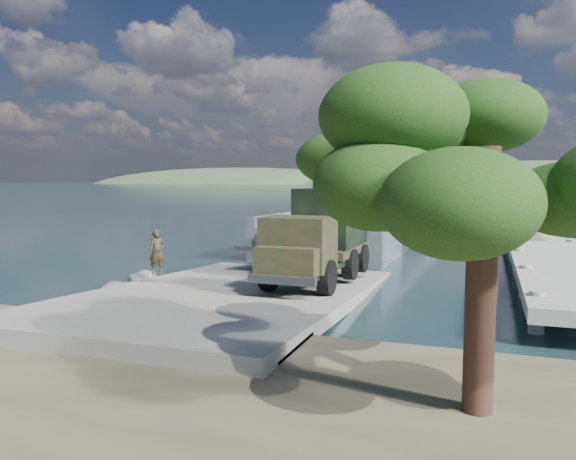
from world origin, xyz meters
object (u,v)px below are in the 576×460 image
object	(u,v)px
pier	(538,231)
landing_craft	(366,232)
military_truck	(321,235)
overhang_tree	(459,157)
soldier	(157,261)

from	to	relation	value
pier	landing_craft	distance (m)	13.11
military_truck	overhang_tree	distance (m)	14.08
landing_craft	military_truck	size ratio (longest dim) A/B	3.66
landing_craft	military_truck	xyz separation A→B (m)	(2.20, -20.45, 1.75)
pier	soldier	distance (m)	25.71
landing_craft	military_truck	distance (m)	20.64
pier	overhang_tree	distance (m)	29.03
pier	military_truck	distance (m)	19.31
landing_craft	military_truck	bearing A→B (deg)	-82.24
soldier	landing_craft	bearing A→B (deg)	41.75
pier	soldier	xyz separation A→B (m)	(-16.76, -19.50, -0.12)
pier	soldier	bearing A→B (deg)	-130.67
military_truck	overhang_tree	bearing A→B (deg)	-60.92
pier	soldier	size ratio (longest dim) A/B	22.44
landing_craft	overhang_tree	world-z (taller)	landing_craft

